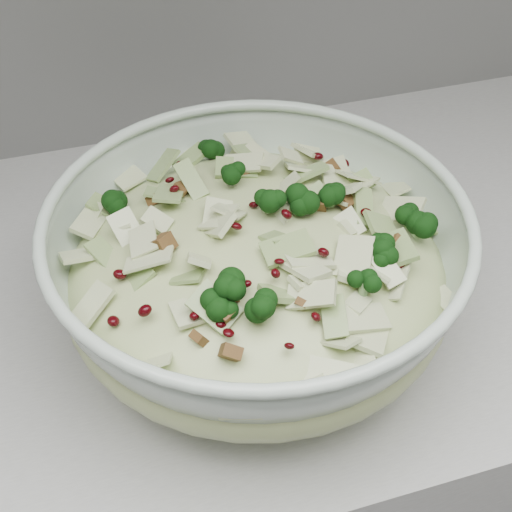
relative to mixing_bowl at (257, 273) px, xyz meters
The scene contains 3 objects.
counter 0.54m from the mixing_bowl, 110.53° to the left, with size 3.60×0.60×0.90m, color #B9BAB5.
mixing_bowl is the anchor object (origin of this frame).
salad 0.02m from the mixing_bowl, 92.68° to the left, with size 0.44×0.44×0.15m.
Camera 1 is at (-0.10, 1.16, 1.43)m, focal length 50.00 mm.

